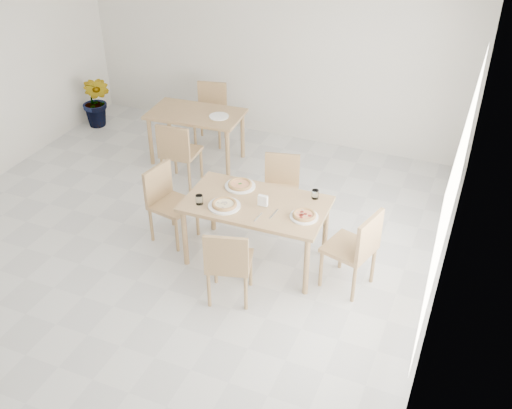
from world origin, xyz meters
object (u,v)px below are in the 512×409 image
at_px(chair_east, 357,246).
at_px(plate_empty, 219,116).
at_px(napkin_holder, 263,201).
at_px(chair_back_n, 211,109).
at_px(chair_north, 281,184).
at_px(tumbler_a, 315,194).
at_px(plate_margherita, 240,186).
at_px(main_table, 256,209).
at_px(second_table, 196,119).
at_px(chair_south, 228,261).
at_px(plate_pepperoni, 304,217).
at_px(pizza_mushroom, 224,204).
at_px(plate_mushroom, 224,206).
at_px(chair_west, 167,198).
at_px(pizza_pepperoni, 304,215).
at_px(potted_plant, 97,101).
at_px(chair_back_s, 178,150).
at_px(tumbler_b, 199,200).
at_px(pizza_margherita, 240,184).

height_order(chair_east, plate_empty, chair_east).
xyz_separation_m(napkin_holder, chair_back_n, (-1.88, 2.54, -0.29)).
relative_size(chair_north, tumbler_a, 8.47).
xyz_separation_m(chair_east, chair_back_n, (-2.93, 2.56, -0.02)).
xyz_separation_m(plate_margherita, plate_empty, (-1.03, 1.58, 0.00)).
height_order(main_table, second_table, same).
height_order(chair_south, plate_pepperoni, chair_south).
bearing_deg(chair_east, chair_south, -42.20).
bearing_deg(main_table, chair_north, 90.84).
xyz_separation_m(plate_margherita, pizza_mushroom, (0.01, -0.44, 0.02)).
bearing_deg(chair_back_n, tumbler_a, -55.23).
bearing_deg(plate_empty, pizza_mushroom, -62.76).
distance_m(plate_margherita, plate_mushroom, 0.44).
bearing_deg(chair_west, pizza_pepperoni, -83.12).
bearing_deg(napkin_holder, plate_margherita, 144.49).
height_order(main_table, plate_margherita, plate_margherita).
xyz_separation_m(plate_pepperoni, second_table, (-2.24, 1.89, -0.11)).
height_order(chair_north, pizza_pepperoni, chair_north).
distance_m(chair_south, plate_mushroom, 0.68).
xyz_separation_m(main_table, chair_west, (-1.12, 0.02, -0.15)).
relative_size(pizza_pepperoni, tumbler_a, 3.20).
height_order(chair_west, pizza_mushroom, chair_west).
xyz_separation_m(main_table, chair_back_n, (-1.79, 2.50, -0.15)).
distance_m(chair_back_n, potted_plant, 1.91).
bearing_deg(plate_empty, chair_east, -37.34).
distance_m(chair_west, chair_back_s, 1.16).
distance_m(chair_north, pizza_pepperoni, 1.14).
relative_size(chair_south, chair_east, 0.95).
xyz_separation_m(pizza_mushroom, napkin_holder, (0.37, 0.17, 0.03)).
height_order(chair_north, chair_back_s, chair_back_s).
bearing_deg(potted_plant, pizza_mushroom, -35.61).
distance_m(chair_south, chair_west, 1.38).
height_order(pizza_mushroom, tumbler_b, tumbler_b).
bearing_deg(chair_south, main_table, -104.28).
distance_m(main_table, chair_north, 0.88).
xyz_separation_m(chair_north, pizza_margherita, (-0.25, -0.62, 0.29)).
bearing_deg(plate_margherita, chair_east, -11.46).
distance_m(chair_back_s, potted_plant, 2.41).
bearing_deg(chair_east, plate_pepperoni, -72.83).
bearing_deg(chair_south, second_table, -72.30).
relative_size(chair_west, plate_mushroom, 2.62).
bearing_deg(pizza_mushroom, chair_west, 165.29).
xyz_separation_m(chair_south, pizza_mushroom, (-0.30, 0.56, 0.27)).
bearing_deg(chair_back_n, plate_empty, -67.62).
bearing_deg(tumbler_b, plate_mushroom, 11.34).
xyz_separation_m(tumbler_b, plate_empty, (-0.77, 2.07, -0.04)).
bearing_deg(chair_south, chair_east, -163.60).
xyz_separation_m(chair_west, tumbler_a, (1.67, 0.31, 0.28)).
bearing_deg(chair_south, napkin_holder, -111.46).
distance_m(plate_margherita, second_table, 2.11).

